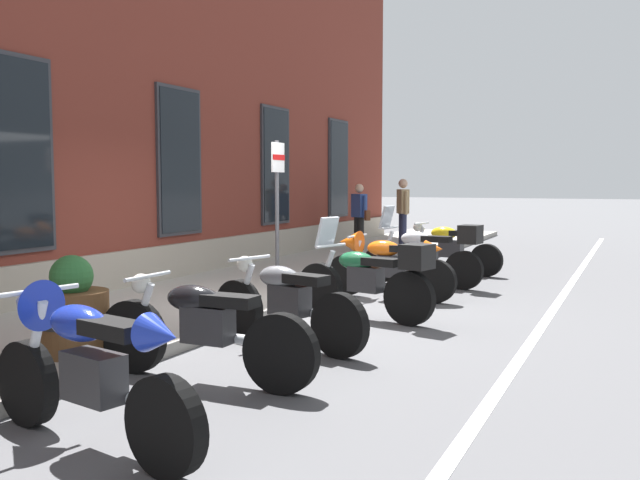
% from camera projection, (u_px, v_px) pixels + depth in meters
% --- Properties ---
extents(ground_plane, '(140.00, 140.00, 0.00)m').
position_uv_depth(ground_plane, '(286.00, 314.00, 9.31)').
color(ground_plane, '#4C4C4F').
extents(sidewalk, '(30.18, 2.96, 0.13)m').
position_uv_depth(sidewalk, '(194.00, 301.00, 9.91)').
color(sidewalk, gray).
rests_on(sidewalk, ground_plane).
extents(lane_stripe, '(30.18, 0.12, 0.01)m').
position_uv_depth(lane_stripe, '(536.00, 335.00, 7.98)').
color(lane_stripe, silver).
rests_on(lane_stripe, ground_plane).
extents(motorcycle_blue_sport, '(0.73, 2.08, 1.07)m').
position_uv_depth(motorcycle_blue_sport, '(81.00, 360.00, 4.60)').
color(motorcycle_blue_sport, black).
rests_on(motorcycle_blue_sport, ground_plane).
extents(motorcycle_black_naked, '(0.62, 2.21, 0.92)m').
position_uv_depth(motorcycle_black_naked, '(201.00, 329.00, 6.08)').
color(motorcycle_black_naked, black).
rests_on(motorcycle_black_naked, ground_plane).
extents(motorcycle_grey_naked, '(0.77, 2.05, 0.93)m').
position_uv_depth(motorcycle_grey_naked, '(285.00, 303.00, 7.39)').
color(motorcycle_grey_naked, black).
rests_on(motorcycle_grey_naked, ground_plane).
extents(motorcycle_green_touring, '(0.81, 2.02, 1.29)m').
position_uv_depth(motorcycle_green_touring, '(370.00, 278.00, 8.85)').
color(motorcycle_green_touring, black).
rests_on(motorcycle_green_touring, ground_plane).
extents(motorcycle_orange_sport, '(0.62, 2.07, 1.01)m').
position_uv_depth(motorcycle_orange_sport, '(385.00, 262.00, 10.46)').
color(motorcycle_orange_sport, black).
rests_on(motorcycle_orange_sport, ground_plane).
extents(motorcycle_silver_touring, '(0.68, 2.15, 1.35)m').
position_uv_depth(motorcycle_silver_touring, '(427.00, 253.00, 11.67)').
color(motorcycle_silver_touring, black).
rests_on(motorcycle_silver_touring, ground_plane).
extents(motorcycle_yellow_naked, '(0.62, 2.09, 0.97)m').
position_uv_depth(motorcycle_yellow_naked, '(448.00, 249.00, 13.31)').
color(motorcycle_yellow_naked, black).
rests_on(motorcycle_yellow_naked, ground_plane).
extents(pedestrian_blue_top, '(0.43, 0.59, 1.57)m').
position_uv_depth(pedestrian_blue_top, '(359.00, 213.00, 16.71)').
color(pedestrian_blue_top, black).
rests_on(pedestrian_blue_top, sidewalk).
extents(pedestrian_tan_coat, '(0.49, 0.40, 1.69)m').
position_uv_depth(pedestrian_tan_coat, '(403.00, 209.00, 17.30)').
color(pedestrian_tan_coat, '#2D3351').
rests_on(pedestrian_tan_coat, sidewalk).
extents(parking_sign, '(0.36, 0.07, 2.23)m').
position_uv_depth(parking_sign, '(277.00, 193.00, 10.44)').
color(parking_sign, '#4C4C51').
rests_on(parking_sign, sidewalk).
extents(barrel_planter, '(0.70, 0.70, 0.93)m').
position_uv_depth(barrel_planter, '(73.00, 314.00, 6.57)').
color(barrel_planter, brown).
rests_on(barrel_planter, sidewalk).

